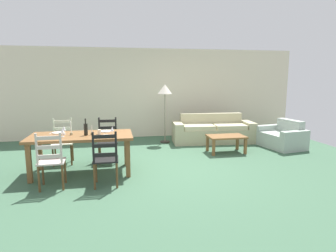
{
  "coord_description": "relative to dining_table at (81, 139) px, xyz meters",
  "views": [
    {
      "loc": [
        -0.94,
        -5.59,
        1.8
      ],
      "look_at": [
        0.23,
        0.63,
        0.75
      ],
      "focal_mm": 30.67,
      "sensor_mm": 36.0,
      "label": 1
    }
  ],
  "objects": [
    {
      "name": "fork_near_right",
      "position": [
        0.3,
        -0.25,
        0.09
      ],
      "size": [
        0.03,
        0.17,
        0.01
      ],
      "primitive_type": "cube",
      "rotation": [
        0.0,
        0.0,
        0.08
      ],
      "color": "silver",
      "rests_on": "dining_table"
    },
    {
      "name": "wine_glass_far_left",
      "position": [
        -0.32,
        0.12,
        0.2
      ],
      "size": [
        0.06,
        0.06,
        0.16
      ],
      "color": "white",
      "rests_on": "dining_table"
    },
    {
      "name": "wall_far",
      "position": [
        1.57,
        3.37,
        0.69
      ],
      "size": [
        9.6,
        0.16,
        2.7
      ],
      "primitive_type": "cube",
      "color": "beige",
      "rests_on": "ground_plane"
    },
    {
      "name": "coffee_cup_primary",
      "position": [
        0.34,
        -0.0,
        0.13
      ],
      "size": [
        0.07,
        0.07,
        0.09
      ],
      "primitive_type": "cylinder",
      "color": "beige",
      "rests_on": "dining_table"
    },
    {
      "name": "armchair_upholstered",
      "position": [
        4.99,
        1.22,
        -0.41
      ],
      "size": [
        0.98,
        1.28,
        0.72
      ],
      "color": "#A5B4A8",
      "rests_on": "ground_plane"
    },
    {
      "name": "candle_tall",
      "position": [
        -0.18,
        0.02,
        0.16
      ],
      "size": [
        0.05,
        0.05,
        0.26
      ],
      "color": "#998C66",
      "rests_on": "dining_table"
    },
    {
      "name": "dinner_plate_near_right",
      "position": [
        0.45,
        -0.25,
        0.1
      ],
      "size": [
        0.24,
        0.24,
        0.02
      ],
      "primitive_type": "cylinder",
      "color": "white",
      "rests_on": "dining_table"
    },
    {
      "name": "dining_chair_near_left",
      "position": [
        -0.41,
        -0.73,
        -0.19
      ],
      "size": [
        0.44,
        0.42,
        0.96
      ],
      "color": "beige",
      "rests_on": "ground_plane"
    },
    {
      "name": "fork_near_left",
      "position": [
        -0.6,
        -0.25,
        0.09
      ],
      "size": [
        0.03,
        0.17,
        0.01
      ],
      "primitive_type": "cube",
      "rotation": [
        0.0,
        0.0,
        0.06
      ],
      "color": "silver",
      "rests_on": "dining_table"
    },
    {
      "name": "candle_short",
      "position": [
        0.2,
        -0.04,
        0.14
      ],
      "size": [
        0.05,
        0.05,
        0.18
      ],
      "color": "#998C66",
      "rests_on": "dining_table"
    },
    {
      "name": "dinner_plate_far_right",
      "position": [
        0.45,
        0.25,
        0.1
      ],
      "size": [
        0.24,
        0.24,
        0.02
      ],
      "primitive_type": "cylinder",
      "color": "white",
      "rests_on": "dining_table"
    },
    {
      "name": "wine_glass_near_right",
      "position": [
        0.58,
        -0.12,
        0.2
      ],
      "size": [
        0.06,
        0.06,
        0.16
      ],
      "color": "white",
      "rests_on": "dining_table"
    },
    {
      "name": "dining_table",
      "position": [
        0.0,
        0.0,
        0.0
      ],
      "size": [
        1.9,
        0.96,
        0.75
      ],
      "color": "brown",
      "rests_on": "ground_plane"
    },
    {
      "name": "wine_bottle",
      "position": [
        0.09,
        -0.06,
        0.2
      ],
      "size": [
        0.07,
        0.07,
        0.32
      ],
      "color": "black",
      "rests_on": "dining_table"
    },
    {
      "name": "dining_chair_near_right",
      "position": [
        0.46,
        -0.78,
        -0.19
      ],
      "size": [
        0.42,
        0.41,
        0.96
      ],
      "color": "black",
      "rests_on": "ground_plane"
    },
    {
      "name": "dining_chair_far_right",
      "position": [
        0.47,
        0.72,
        -0.19
      ],
      "size": [
        0.42,
        0.4,
        0.96
      ],
      "color": "black",
      "rests_on": "ground_plane"
    },
    {
      "name": "wine_glass_near_left",
      "position": [
        -0.31,
        -0.13,
        0.2
      ],
      "size": [
        0.06,
        0.06,
        0.16
      ],
      "color": "white",
      "rests_on": "dining_table"
    },
    {
      "name": "standing_lamp",
      "position": [
        2.03,
        2.36,
        0.75
      ],
      "size": [
        0.4,
        0.4,
        1.64
      ],
      "color": "#332D28",
      "rests_on": "ground_plane"
    },
    {
      "name": "ground_plane",
      "position": [
        1.57,
        0.07,
        -0.67
      ],
      "size": [
        9.6,
        9.6,
        0.02
      ],
      "primitive_type": "cube",
      "color": "#3A5E45"
    },
    {
      "name": "couch",
      "position": [
        3.38,
        2.17,
        -0.37
      ],
      "size": [
        2.33,
        0.97,
        0.8
      ],
      "color": "tan",
      "rests_on": "ground_plane"
    },
    {
      "name": "fork_far_left",
      "position": [
        -0.6,
        0.25,
        0.09
      ],
      "size": [
        0.02,
        0.17,
        0.01
      ],
      "primitive_type": "cube",
      "rotation": [
        0.0,
        0.0,
        -0.05
      ],
      "color": "silver",
      "rests_on": "dining_table"
    },
    {
      "name": "dining_chair_far_left",
      "position": [
        -0.48,
        0.78,
        -0.19
      ],
      "size": [
        0.44,
        0.42,
        0.96
      ],
      "color": "beige",
      "rests_on": "ground_plane"
    },
    {
      "name": "dinner_plate_near_left",
      "position": [
        -0.45,
        -0.25,
        0.1
      ],
      "size": [
        0.24,
        0.24,
        0.02
      ],
      "primitive_type": "cylinder",
      "color": "white",
      "rests_on": "dining_table"
    },
    {
      "name": "fork_far_right",
      "position": [
        0.3,
        0.25,
        0.09
      ],
      "size": [
        0.03,
        0.17,
        0.01
      ],
      "primitive_type": "cube",
      "rotation": [
        0.0,
        0.0,
        -0.07
      ],
      "color": "silver",
      "rests_on": "dining_table"
    },
    {
      "name": "coffee_table",
      "position": [
        3.3,
        0.96,
        -0.31
      ],
      "size": [
        0.9,
        0.56,
        0.42
      ],
      "color": "brown",
      "rests_on": "ground_plane"
    },
    {
      "name": "dinner_plate_far_left",
      "position": [
        -0.45,
        0.25,
        0.1
      ],
      "size": [
        0.24,
        0.24,
        0.02
      ],
      "primitive_type": "cylinder",
      "color": "white",
      "rests_on": "dining_table"
    }
  ]
}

